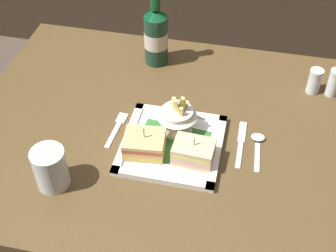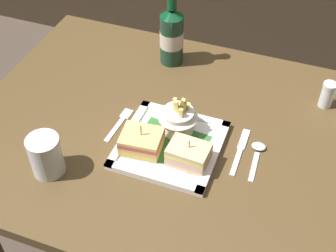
{
  "view_description": "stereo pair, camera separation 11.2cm",
  "coord_description": "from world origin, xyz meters",
  "px_view_note": "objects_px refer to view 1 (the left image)",
  "views": [
    {
      "loc": [
        0.19,
        -0.81,
        1.57
      ],
      "look_at": [
        0.02,
        -0.03,
        0.79
      ],
      "focal_mm": 49.46,
      "sensor_mm": 36.0,
      "label": 1
    },
    {
      "loc": [
        0.29,
        -0.78,
        1.57
      ],
      "look_at": [
        0.02,
        -0.03,
        0.79
      ],
      "focal_mm": 49.46,
      "sensor_mm": 36.0,
      "label": 2
    }
  ],
  "objects_px": {
    "square_plate": "(172,145)",
    "salt_shaker": "(314,82)",
    "sandwich_half_right": "(194,152)",
    "pepper_shaker": "(333,84)",
    "fries_cup": "(177,116)",
    "sandwich_half_left": "(144,144)",
    "beer_bottle": "(156,35)",
    "water_glass": "(51,170)",
    "fork": "(117,127)",
    "dining_table": "(165,174)",
    "spoon": "(258,142)",
    "knife": "(241,142)"
  },
  "relations": [
    {
      "from": "salt_shaker",
      "to": "spoon",
      "type": "bearing_deg",
      "value": -119.46
    },
    {
      "from": "square_plate",
      "to": "salt_shaker",
      "type": "bearing_deg",
      "value": 40.53
    },
    {
      "from": "sandwich_half_right",
      "to": "pepper_shaker",
      "type": "bearing_deg",
      "value": 44.77
    },
    {
      "from": "square_plate",
      "to": "sandwich_half_left",
      "type": "relative_size",
      "value": 2.35
    },
    {
      "from": "water_glass",
      "to": "fork",
      "type": "xyz_separation_m",
      "value": [
        0.09,
        0.2,
        -0.04
      ]
    },
    {
      "from": "fries_cup",
      "to": "salt_shaker",
      "type": "height_order",
      "value": "fries_cup"
    },
    {
      "from": "square_plate",
      "to": "dining_table",
      "type": "bearing_deg",
      "value": 119.54
    },
    {
      "from": "water_glass",
      "to": "spoon",
      "type": "relative_size",
      "value": 0.8
    },
    {
      "from": "dining_table",
      "to": "water_glass",
      "type": "bearing_deg",
      "value": -132.88
    },
    {
      "from": "sandwich_half_left",
      "to": "fries_cup",
      "type": "height_order",
      "value": "fries_cup"
    },
    {
      "from": "sandwich_half_left",
      "to": "fries_cup",
      "type": "bearing_deg",
      "value": 55.34
    },
    {
      "from": "sandwich_half_left",
      "to": "beer_bottle",
      "type": "bearing_deg",
      "value": 98.95
    },
    {
      "from": "fork",
      "to": "knife",
      "type": "distance_m",
      "value": 0.31
    },
    {
      "from": "fries_cup",
      "to": "sandwich_half_right",
      "type": "bearing_deg",
      "value": -57.1
    },
    {
      "from": "fork",
      "to": "salt_shaker",
      "type": "bearing_deg",
      "value": 27.43
    },
    {
      "from": "sandwich_half_left",
      "to": "water_glass",
      "type": "height_order",
      "value": "water_glass"
    },
    {
      "from": "water_glass",
      "to": "salt_shaker",
      "type": "bearing_deg",
      "value": 38.25
    },
    {
      "from": "dining_table",
      "to": "salt_shaker",
      "type": "relative_size",
      "value": 13.8
    },
    {
      "from": "pepper_shaker",
      "to": "sandwich_half_left",
      "type": "bearing_deg",
      "value": -143.93
    },
    {
      "from": "fries_cup",
      "to": "spoon",
      "type": "relative_size",
      "value": 0.9
    },
    {
      "from": "sandwich_half_right",
      "to": "pepper_shaker",
      "type": "relative_size",
      "value": 1.21
    },
    {
      "from": "knife",
      "to": "pepper_shaker",
      "type": "bearing_deg",
      "value": 46.84
    },
    {
      "from": "dining_table",
      "to": "beer_bottle",
      "type": "distance_m",
      "value": 0.4
    },
    {
      "from": "sandwich_half_right",
      "to": "spoon",
      "type": "bearing_deg",
      "value": 32.29
    },
    {
      "from": "square_plate",
      "to": "fries_cup",
      "type": "distance_m",
      "value": 0.07
    },
    {
      "from": "sandwich_half_right",
      "to": "fries_cup",
      "type": "bearing_deg",
      "value": 122.9
    },
    {
      "from": "square_plate",
      "to": "fries_cup",
      "type": "bearing_deg",
      "value": 87.81
    },
    {
      "from": "knife",
      "to": "spoon",
      "type": "height_order",
      "value": "spoon"
    },
    {
      "from": "fries_cup",
      "to": "salt_shaker",
      "type": "bearing_deg",
      "value": 35.25
    },
    {
      "from": "sandwich_half_left",
      "to": "spoon",
      "type": "xyz_separation_m",
      "value": [
        0.26,
        0.09,
        -0.03
      ]
    },
    {
      "from": "salt_shaker",
      "to": "knife",
      "type": "bearing_deg",
      "value": -125.98
    },
    {
      "from": "sandwich_half_left",
      "to": "spoon",
      "type": "relative_size",
      "value": 0.82
    },
    {
      "from": "sandwich_half_left",
      "to": "beer_bottle",
      "type": "relative_size",
      "value": 0.41
    },
    {
      "from": "sandwich_half_right",
      "to": "pepper_shaker",
      "type": "xyz_separation_m",
      "value": [
        0.32,
        0.32,
        0.0
      ]
    },
    {
      "from": "fries_cup",
      "to": "water_glass",
      "type": "distance_m",
      "value": 0.32
    },
    {
      "from": "water_glass",
      "to": "salt_shaker",
      "type": "relative_size",
      "value": 1.36
    },
    {
      "from": "sandwich_half_right",
      "to": "knife",
      "type": "bearing_deg",
      "value": 39.82
    },
    {
      "from": "knife",
      "to": "fork",
      "type": "bearing_deg",
      "value": -177.14
    },
    {
      "from": "sandwich_half_right",
      "to": "knife",
      "type": "xyz_separation_m",
      "value": [
        0.1,
        0.09,
        -0.03
      ]
    },
    {
      "from": "square_plate",
      "to": "water_glass",
      "type": "relative_size",
      "value": 2.4
    },
    {
      "from": "sandwich_half_right",
      "to": "dining_table",
      "type": "bearing_deg",
      "value": 134.2
    },
    {
      "from": "salt_shaker",
      "to": "fork",
      "type": "bearing_deg",
      "value": -152.57
    },
    {
      "from": "beer_bottle",
      "to": "salt_shaker",
      "type": "height_order",
      "value": "beer_bottle"
    },
    {
      "from": "fries_cup",
      "to": "beer_bottle",
      "type": "relative_size",
      "value": 0.44
    },
    {
      "from": "pepper_shaker",
      "to": "fries_cup",
      "type": "bearing_deg",
      "value": -148.43
    },
    {
      "from": "fries_cup",
      "to": "dining_table",
      "type": "bearing_deg",
      "value": 170.82
    },
    {
      "from": "sandwich_half_right",
      "to": "salt_shaker",
      "type": "distance_m",
      "value": 0.42
    },
    {
      "from": "square_plate",
      "to": "fork",
      "type": "height_order",
      "value": "square_plate"
    },
    {
      "from": "square_plate",
      "to": "sandwich_half_right",
      "type": "relative_size",
      "value": 2.46
    },
    {
      "from": "spoon",
      "to": "pepper_shaker",
      "type": "bearing_deg",
      "value": 52.03
    }
  ]
}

